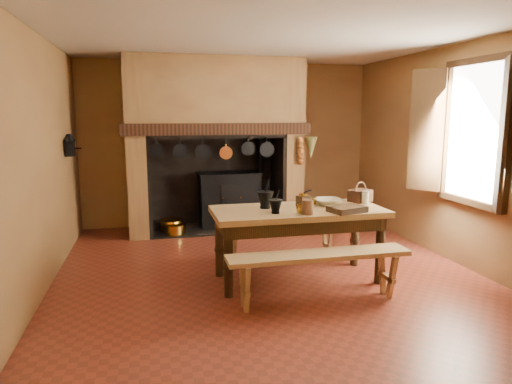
# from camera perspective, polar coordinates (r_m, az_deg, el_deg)

# --- Properties ---
(floor) EXTENTS (5.50, 5.50, 0.00)m
(floor) POSITION_cam_1_polar(r_m,az_deg,el_deg) (5.66, 1.43, -10.08)
(floor) COLOR maroon
(floor) RESTS_ON ground
(ceiling) EXTENTS (5.50, 5.50, 0.00)m
(ceiling) POSITION_cam_1_polar(r_m,az_deg,el_deg) (5.40, 1.56, 19.11)
(ceiling) COLOR silver
(ceiling) RESTS_ON back_wall
(back_wall) EXTENTS (5.00, 0.02, 2.80)m
(back_wall) POSITION_cam_1_polar(r_m,az_deg,el_deg) (8.04, -3.46, 6.02)
(back_wall) COLOR olive
(back_wall) RESTS_ON floor
(wall_left) EXTENTS (0.02, 5.50, 2.80)m
(wall_left) POSITION_cam_1_polar(r_m,az_deg,el_deg) (5.31, -25.65, 3.16)
(wall_left) COLOR olive
(wall_left) RESTS_ON floor
(wall_right) EXTENTS (0.02, 5.50, 2.80)m
(wall_right) POSITION_cam_1_polar(r_m,az_deg,el_deg) (6.45, 23.59, 4.30)
(wall_right) COLOR olive
(wall_right) RESTS_ON floor
(wall_front) EXTENTS (5.00, 0.02, 2.80)m
(wall_front) POSITION_cam_1_polar(r_m,az_deg,el_deg) (2.80, 15.73, -1.35)
(wall_front) COLOR olive
(wall_front) RESTS_ON floor
(chimney_breast) EXTENTS (2.95, 0.96, 2.80)m
(chimney_breast) POSITION_cam_1_polar(r_m,az_deg,el_deg) (7.54, -5.20, 8.88)
(chimney_breast) COLOR olive
(chimney_breast) RESTS_ON floor
(iron_range) EXTENTS (1.12, 0.55, 1.60)m
(iron_range) POSITION_cam_1_polar(r_m,az_deg,el_deg) (7.85, -3.32, -0.81)
(iron_range) COLOR black
(iron_range) RESTS_ON floor
(hearth_pans) EXTENTS (0.51, 0.62, 0.20)m
(hearth_pans) POSITION_cam_1_polar(r_m,az_deg,el_deg) (7.61, -10.52, -4.31)
(hearth_pans) COLOR gold
(hearth_pans) RESTS_ON floor
(hanging_pans) EXTENTS (1.92, 0.29, 0.27)m
(hanging_pans) POSITION_cam_1_polar(r_m,az_deg,el_deg) (7.06, -4.90, 5.16)
(hanging_pans) COLOR black
(hanging_pans) RESTS_ON chimney_breast
(onion_string) EXTENTS (0.12, 0.10, 0.46)m
(onion_string) POSITION_cam_1_polar(r_m,az_deg,el_deg) (7.35, 5.56, 5.10)
(onion_string) COLOR #9D621D
(onion_string) RESTS_ON chimney_breast
(herb_bunch) EXTENTS (0.20, 0.20, 0.35)m
(herb_bunch) POSITION_cam_1_polar(r_m,az_deg,el_deg) (7.41, 6.89, 5.49)
(herb_bunch) COLOR olive
(herb_bunch) RESTS_ON chimney_breast
(window) EXTENTS (0.39, 1.75, 1.76)m
(window) POSITION_cam_1_polar(r_m,az_deg,el_deg) (6.02, 24.89, 6.75)
(window) COLOR white
(window) RESTS_ON wall_right
(wall_coffee_mill) EXTENTS (0.23, 0.16, 0.31)m
(wall_coffee_mill) POSITION_cam_1_polar(r_m,az_deg,el_deg) (6.81, -22.27, 5.62)
(wall_coffee_mill) COLOR black
(wall_coffee_mill) RESTS_ON wall_left
(work_table) EXTENTS (1.96, 0.87, 0.85)m
(work_table) POSITION_cam_1_polar(r_m,az_deg,el_deg) (5.27, 5.29, -3.51)
(work_table) COLOR tan
(work_table) RESTS_ON floor
(bench_front) EXTENTS (1.90, 0.33, 0.53)m
(bench_front) POSITION_cam_1_polar(r_m,az_deg,el_deg) (4.74, 7.86, -9.07)
(bench_front) COLOR tan
(bench_front) RESTS_ON floor
(bench_back) EXTENTS (1.57, 0.28, 0.44)m
(bench_back) POSITION_cam_1_polar(r_m,az_deg,el_deg) (6.00, 3.18, -5.63)
(bench_back) COLOR tan
(bench_back) RESTS_ON floor
(mortar_large) EXTENTS (0.20, 0.20, 0.33)m
(mortar_large) POSITION_cam_1_polar(r_m,az_deg,el_deg) (5.22, 1.14, -0.86)
(mortar_large) COLOR black
(mortar_large) RESTS_ON work_table
(mortar_small) EXTENTS (0.15, 0.15, 0.26)m
(mortar_small) POSITION_cam_1_polar(r_m,az_deg,el_deg) (4.96, 2.47, -1.71)
(mortar_small) COLOR black
(mortar_small) RESTS_ON work_table
(coffee_grinder) EXTENTS (0.19, 0.16, 0.20)m
(coffee_grinder) POSITION_cam_1_polar(r_m,az_deg,el_deg) (5.36, 5.93, -1.03)
(coffee_grinder) COLOR #311D0F
(coffee_grinder) RESTS_ON work_table
(brass_mug_a) EXTENTS (0.10, 0.10, 0.08)m
(brass_mug_a) POSITION_cam_1_polar(r_m,az_deg,el_deg) (5.07, 2.43, -1.98)
(brass_mug_a) COLOR gold
(brass_mug_a) RESTS_ON work_table
(brass_mug_b) EXTENTS (0.08, 0.08, 0.08)m
(brass_mug_b) POSITION_cam_1_polar(r_m,az_deg,el_deg) (5.52, 7.21, -1.11)
(brass_mug_b) COLOR gold
(brass_mug_b) RESTS_ON work_table
(mixing_bowl) EXTENTS (0.34, 0.34, 0.08)m
(mixing_bowl) POSITION_cam_1_polar(r_m,az_deg,el_deg) (5.48, 8.98, -1.24)
(mixing_bowl) COLOR #B6AC8C
(mixing_bowl) RESTS_ON work_table
(stoneware_crock) EXTENTS (0.14, 0.14, 0.15)m
(stoneware_crock) POSITION_cam_1_polar(r_m,az_deg,el_deg) (4.94, 6.45, -1.91)
(stoneware_crock) COLOR brown
(stoneware_crock) RESTS_ON work_table
(glass_jar) EXTENTS (0.11, 0.11, 0.15)m
(glass_jar) POSITION_cam_1_polar(r_m,az_deg,el_deg) (5.66, 13.50, -0.66)
(glass_jar) COLOR beige
(glass_jar) RESTS_ON work_table
(wicker_basket) EXTENTS (0.32, 0.28, 0.25)m
(wicker_basket) POSITION_cam_1_polar(r_m,az_deg,el_deg) (5.77, 12.89, -0.37)
(wicker_basket) COLOR #472A15
(wicker_basket) RESTS_ON work_table
(wooden_tray) EXTENTS (0.45, 0.37, 0.07)m
(wooden_tray) POSITION_cam_1_polar(r_m,az_deg,el_deg) (5.14, 11.31, -2.10)
(wooden_tray) COLOR #311D0F
(wooden_tray) RESTS_ON work_table
(brass_cup) EXTENTS (0.16, 0.16, 0.10)m
(brass_cup) POSITION_cam_1_polar(r_m,az_deg,el_deg) (5.00, 5.69, -2.12)
(brass_cup) COLOR gold
(brass_cup) RESTS_ON work_table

